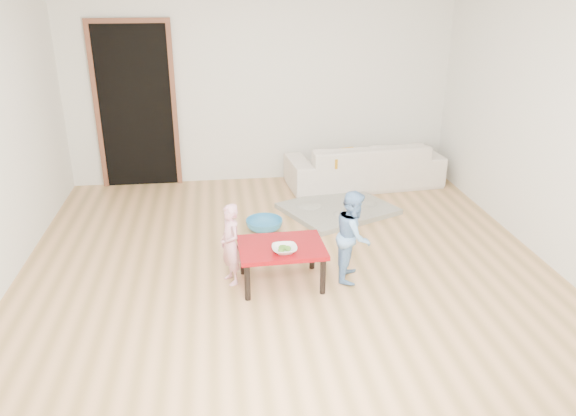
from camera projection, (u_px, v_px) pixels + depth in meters
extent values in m
cube|color=#A98248|center=(285.00, 262.00, 5.43)|extent=(5.00, 5.00, 0.01)
cube|color=white|center=(261.00, 83.00, 7.23)|extent=(5.00, 0.02, 2.60)
cube|color=white|center=(550.00, 123.00, 5.23)|extent=(0.02, 5.00, 2.60)
imported|color=white|center=(364.00, 164.00, 7.36)|extent=(2.06, 0.96, 0.58)
cube|color=orange|center=(344.00, 158.00, 7.09)|extent=(0.56, 0.53, 0.12)
imported|color=white|center=(284.00, 249.00, 4.79)|extent=(0.22, 0.22, 0.05)
imported|color=pink|center=(230.00, 244.00, 4.95)|extent=(0.27, 0.32, 0.75)
imported|color=#5A99D0|center=(354.00, 236.00, 5.01)|extent=(0.43, 0.49, 0.84)
imported|color=teal|center=(264.00, 225.00, 6.10)|extent=(0.40, 0.40, 0.12)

